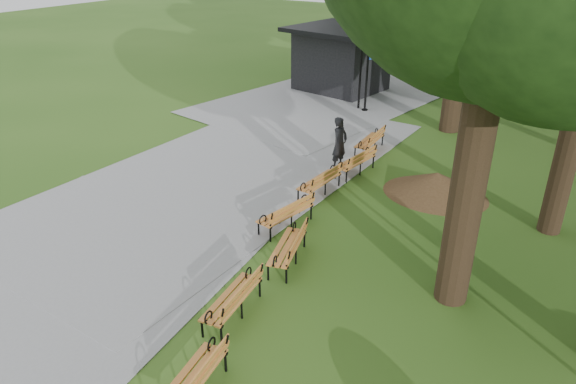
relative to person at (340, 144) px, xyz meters
The scene contains 13 objects.
ground 5.28m from the person, 81.61° to the right, with size 100.00×100.00×0.00m, color #305919.
path 3.99m from the person, 146.55° to the right, with size 12.00×38.00×0.06m, color #949497.
person is the anchor object (origin of this frame).
kiosk 10.45m from the person, 116.41° to the left, with size 5.12×4.45×3.21m, color black, non-canonical shape.
lamp_post 6.99m from the person, 106.81° to the left, with size 0.32×0.32×3.18m.
dirt_mound 3.51m from the person, ahead, with size 2.71×2.71×0.74m, color #47301C.
bench_0 10.63m from the person, 76.96° to the right, with size 1.90×0.64×0.88m, color orange, non-canonical shape.
bench_1 8.35m from the person, 78.66° to the right, with size 1.90×0.64×0.88m, color orange, non-canonical shape.
bench_2 6.09m from the person, 75.14° to the right, with size 1.90×0.64×0.88m, color orange, non-canonical shape.
bench_3 4.48m from the person, 82.26° to the right, with size 1.90×0.64×0.88m, color orange, non-canonical shape.
bench_4 2.20m from the person, 79.58° to the right, with size 1.90×0.64×0.88m, color orange, non-canonical shape.
bench_5 0.81m from the person, ahead, with size 1.90×0.64×0.88m, color orange, non-canonical shape.
bench_6 2.05m from the person, 82.74° to the left, with size 1.90×0.64×0.88m, color orange, non-canonical shape.
Camera 1 is at (6.51, -9.90, 7.19)m, focal length 32.71 mm.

